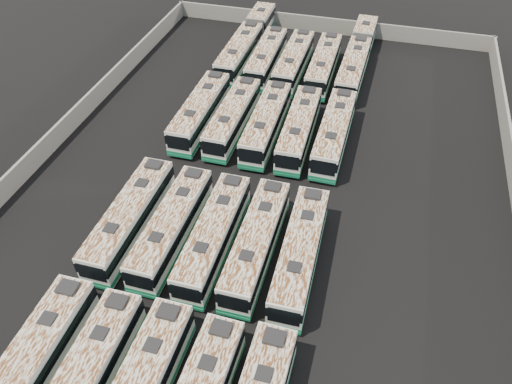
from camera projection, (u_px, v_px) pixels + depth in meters
The scene contains 19 objects.
ground at pixel (261, 196), 46.02m from camera, with size 140.00×140.00×0.00m, color black.
perimeter_wall at pixel (261, 187), 45.29m from camera, with size 45.20×73.20×2.20m.
bus_front_far_left at pixel (30, 369), 31.36m from camera, with size 2.88×12.68×3.56m.
bus_front_left at pixel (84, 384), 30.68m from camera, with size 2.78×12.38×3.48m.
bus_midfront_far_left at pixel (130, 218), 41.35m from camera, with size 2.68×12.60×3.55m.
bus_midfront_left at pixel (172, 226), 40.68m from camera, with size 2.71×12.30×3.46m.
bus_midfront_center at pixel (214, 236), 39.91m from camera, with size 2.66×12.33×3.47m.
bus_midfront_right at pixel (256, 243), 39.31m from camera, with size 2.62×12.36×3.48m.
bus_midfront_far_right at pixel (300, 253), 38.52m from camera, with size 2.91×12.48×3.50m.
bus_midback_far_left at pixel (200, 112), 53.24m from camera, with size 2.73×12.64×3.56m.
bus_midback_left at pixel (233, 117), 52.51m from camera, with size 2.69×12.36×3.48m.
bus_midback_center at pixel (266, 123), 51.70m from camera, with size 2.83×12.53×3.52m.
bus_midback_right at pixel (299, 128), 51.00m from camera, with size 2.89×12.42×3.49m.
bus_midback_far_right at pixel (334, 133), 50.38m from camera, with size 2.78×12.63×3.56m.
bus_back_far_left at pixel (247, 42), 65.69m from camera, with size 2.69×19.80×3.59m.
bus_back_left at pixel (266, 58), 62.40m from camera, with size 2.79×12.36×3.47m.
bus_back_center at pixel (294, 62), 61.63m from camera, with size 2.72×12.51×3.52m.
bus_back_right at pixel (323, 65), 61.03m from camera, with size 2.68×12.37×3.48m.
bus_back_far_right at pixel (357, 57), 62.58m from camera, with size 3.05×19.52×3.53m.
Camera 1 is at (8.74, -32.79, 31.10)m, focal length 35.00 mm.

